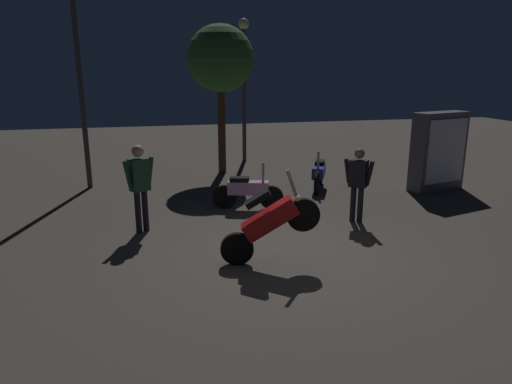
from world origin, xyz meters
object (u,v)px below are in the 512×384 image
(motorcycle_red_foreground, at_px, (270,222))
(streetlamp_far, at_px, (78,58))
(motorcycle_blue_parked_left, at_px, (319,174))
(kiosk_billboard, at_px, (439,151))
(streetlamp_near, at_px, (244,72))
(motorcycle_pink_parked_right, at_px, (248,191))
(person_bystander_far, at_px, (358,179))
(person_rider_beside, at_px, (140,180))

(motorcycle_red_foreground, bearing_deg, streetlamp_far, 130.08)
(motorcycle_blue_parked_left, bearing_deg, streetlamp_far, -79.02)
(kiosk_billboard, bearing_deg, streetlamp_near, -65.89)
(motorcycle_pink_parked_right, distance_m, streetlamp_far, 5.72)
(motorcycle_blue_parked_left, relative_size, kiosk_billboard, 0.73)
(person_bystander_far, xyz_separation_m, kiosk_billboard, (3.29, 2.03, 0.10))
(motorcycle_pink_parked_right, height_order, person_rider_beside, person_rider_beside)
(motorcycle_red_foreground, xyz_separation_m, streetlamp_far, (-3.51, 6.18, 2.71))
(person_rider_beside, bearing_deg, motorcycle_blue_parked_left, 88.52)
(streetlamp_near, bearing_deg, motorcycle_pink_parked_right, -101.19)
(person_bystander_far, height_order, kiosk_billboard, kiosk_billboard)
(motorcycle_blue_parked_left, xyz_separation_m, person_bystander_far, (-0.21, -2.81, 0.51))
(person_rider_beside, bearing_deg, motorcycle_pink_parked_right, 85.30)
(motorcycle_red_foreground, distance_m, motorcycle_pink_parked_right, 3.24)
(motorcycle_blue_parked_left, distance_m, person_bystander_far, 2.86)
(person_rider_beside, distance_m, streetlamp_far, 4.92)
(streetlamp_near, bearing_deg, person_rider_beside, -117.35)
(streetlamp_far, bearing_deg, kiosk_billboard, -14.68)
(person_bystander_far, distance_m, kiosk_billboard, 3.87)
(motorcycle_red_foreground, relative_size, streetlamp_near, 0.34)
(motorcycle_blue_parked_left, bearing_deg, person_rider_beside, -36.77)
(person_bystander_far, relative_size, streetlamp_near, 0.33)
(person_rider_beside, relative_size, streetlamp_far, 0.32)
(motorcycle_red_foreground, distance_m, person_rider_beside, 3.00)
(motorcycle_red_foreground, relative_size, person_bystander_far, 1.03)
(motorcycle_blue_parked_left, height_order, motorcycle_pink_parked_right, same)
(motorcycle_red_foreground, xyz_separation_m, streetlamp_near, (1.49, 9.04, 2.34))
(motorcycle_blue_parked_left, distance_m, streetlamp_near, 5.33)
(motorcycle_pink_parked_right, xyz_separation_m, streetlamp_near, (1.15, 5.83, 2.64))
(motorcycle_blue_parked_left, height_order, kiosk_billboard, kiosk_billboard)
(motorcycle_blue_parked_left, bearing_deg, streetlamp_near, -140.04)
(streetlamp_near, bearing_deg, person_bystander_far, -82.86)
(streetlamp_far, bearing_deg, motorcycle_pink_parked_right, -37.76)
(motorcycle_blue_parked_left, distance_m, streetlamp_far, 7.01)
(motorcycle_blue_parked_left, relative_size, motorcycle_pink_parked_right, 0.95)
(motorcycle_pink_parked_right, xyz_separation_m, kiosk_billboard, (5.36, 0.57, 0.61))
(person_bystander_far, height_order, streetlamp_near, streetlamp_near)
(motorcycle_blue_parked_left, xyz_separation_m, streetlamp_far, (-6.11, 1.64, 3.02))
(motorcycle_red_foreground, xyz_separation_m, person_bystander_far, (2.40, 1.74, 0.20))
(person_rider_beside, bearing_deg, person_bystander_far, 56.31)
(streetlamp_near, xyz_separation_m, streetlamp_far, (-5.00, -2.85, 0.38))
(person_bystander_far, bearing_deg, kiosk_billboard, -15.00)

